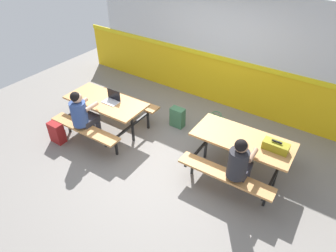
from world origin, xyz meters
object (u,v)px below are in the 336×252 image
(toolbox_grey, at_px, (276,146))
(tote_bag_bright, at_px, (215,123))
(picnic_table_left, at_px, (106,107))
(backpack_dark, at_px, (57,132))
(student_further, at_px, (239,163))
(laptop_silver, at_px, (112,100))
(satchel_spare, at_px, (178,117))
(picnic_table_right, at_px, (242,146))
(student_nearer, at_px, (83,114))

(toolbox_grey, xyz_separation_m, tote_bag_bright, (-1.42, 0.84, -0.62))
(picnic_table_left, bearing_deg, backpack_dark, -124.53)
(student_further, distance_m, backpack_dark, 3.62)
(picnic_table_left, distance_m, laptop_silver, 0.26)
(laptop_silver, relative_size, tote_bag_bright, 0.76)
(toolbox_grey, relative_size, satchel_spare, 0.91)
(picnic_table_right, height_order, backpack_dark, picnic_table_right)
(student_further, height_order, tote_bag_bright, student_further)
(backpack_dark, bearing_deg, tote_bag_bright, 40.65)
(picnic_table_left, height_order, picnic_table_right, same)
(laptop_silver, xyz_separation_m, tote_bag_bright, (1.72, 1.21, -0.59))
(student_nearer, xyz_separation_m, backpack_dark, (-0.53, -0.30, -0.49))
(toolbox_grey, height_order, tote_bag_bright, toolbox_grey)
(satchel_spare, bearing_deg, toolbox_grey, -14.07)
(student_further, distance_m, tote_bag_bright, 1.83)
(satchel_spare, bearing_deg, backpack_dark, -133.16)
(picnic_table_right, distance_m, satchel_spare, 1.77)
(picnic_table_left, distance_m, picnic_table_right, 2.78)
(student_nearer, height_order, backpack_dark, student_nearer)
(picnic_table_right, distance_m, backpack_dark, 3.59)
(backpack_dark, bearing_deg, picnic_table_left, 55.47)
(picnic_table_left, height_order, student_further, student_further)
(student_further, xyz_separation_m, tote_bag_bright, (-1.06, 1.40, -0.51))
(picnic_table_right, xyz_separation_m, tote_bag_bright, (-0.89, 0.85, -0.38))
(picnic_table_right, height_order, satchel_spare, picnic_table_right)
(backpack_dark, xyz_separation_m, tote_bag_bright, (2.45, 2.11, -0.02))
(picnic_table_left, bearing_deg, student_nearer, -95.74)
(laptop_silver, relative_size, toolbox_grey, 0.81)
(picnic_table_right, relative_size, student_nearer, 1.39)
(backpack_dark, bearing_deg, satchel_spare, 46.84)
(tote_bag_bright, bearing_deg, picnic_table_left, -146.13)
(satchel_spare, bearing_deg, picnic_table_left, -139.25)
(laptop_silver, xyz_separation_m, satchel_spare, (0.97, 0.92, -0.57))
(student_nearer, bearing_deg, student_further, 7.75)
(picnic_table_left, distance_m, student_nearer, 0.58)
(picnic_table_right, distance_m, toolbox_grey, 0.58)
(student_further, height_order, toolbox_grey, student_further)
(laptop_silver, distance_m, tote_bag_bright, 2.19)
(tote_bag_bright, bearing_deg, student_further, -52.89)
(tote_bag_bright, bearing_deg, laptop_silver, -144.85)
(tote_bag_bright, relative_size, satchel_spare, 0.98)
(laptop_silver, bearing_deg, picnic_table_left, -164.28)
(picnic_table_left, xyz_separation_m, backpack_dark, (-0.59, -0.85, -0.36))
(picnic_table_right, distance_m, laptop_silver, 2.64)
(picnic_table_right, relative_size, satchel_spare, 3.82)
(toolbox_grey, relative_size, backpack_dark, 0.91)
(student_nearer, bearing_deg, laptop_silver, 71.48)
(student_nearer, relative_size, satchel_spare, 2.74)
(picnic_table_right, xyz_separation_m, backpack_dark, (-3.34, -1.26, -0.36))
(picnic_table_left, relative_size, picnic_table_right, 1.00)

